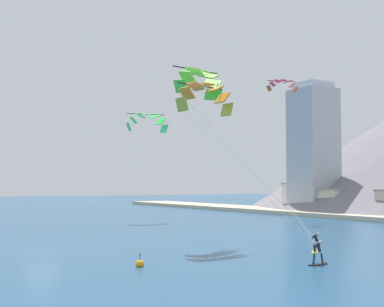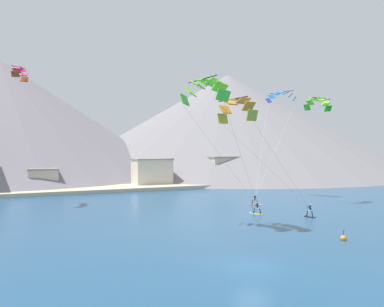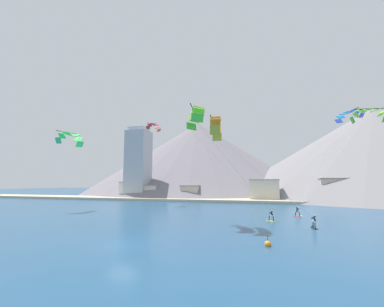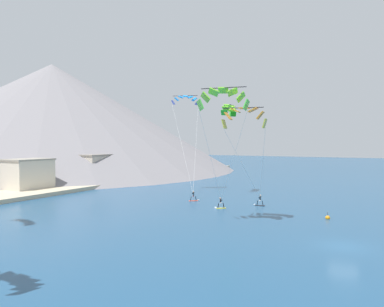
{
  "view_description": "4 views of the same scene",
  "coord_description": "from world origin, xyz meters",
  "px_view_note": "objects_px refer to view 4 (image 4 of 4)",
  "views": [
    {
      "loc": [
        43.07,
        -11.5,
        5.21
      ],
      "look_at": [
        3.66,
        11.75,
        7.88
      ],
      "focal_mm": 50.0,
      "sensor_mm": 36.0,
      "label": 1
    },
    {
      "loc": [
        -14.51,
        -22.14,
        8.22
      ],
      "look_at": [
        1.02,
        12.45,
        7.81
      ],
      "focal_mm": 35.0,
      "sensor_mm": 36.0,
      "label": 2
    },
    {
      "loc": [
        11.97,
        -20.35,
        5.37
      ],
      "look_at": [
        2.44,
        12.27,
        9.22
      ],
      "focal_mm": 24.0,
      "sensor_mm": 36.0,
      "label": 3
    },
    {
      "loc": [
        -36.2,
        -3.73,
        9.54
      ],
      "look_at": [
        3.1,
        17.26,
        8.09
      ],
      "focal_mm": 35.0,
      "sensor_mm": 36.0,
      "label": 4
    }
  ],
  "objects_px": {
    "kitesurfer_mid_center": "(195,198)",
    "parafoil_kite_mid_center": "(185,100)",
    "race_marker_buoy": "(328,218)",
    "parafoil_kite_near_trail": "(223,97)",
    "parafoil_kite_distant_low_drift": "(229,109)",
    "kitesurfer_near_trail": "(219,205)",
    "kitesurfer_near_lead": "(259,203)",
    "parafoil_kite_near_lead": "(244,116)"
  },
  "relations": [
    {
      "from": "kitesurfer_mid_center",
      "to": "parafoil_kite_mid_center",
      "type": "xyz_separation_m",
      "value": [
        9.91,
        7.22,
        17.04
      ]
    },
    {
      "from": "kitesurfer_mid_center",
      "to": "race_marker_buoy",
      "type": "bearing_deg",
      "value": -102.69
    },
    {
      "from": "parafoil_kite_near_trail",
      "to": "parafoil_kite_distant_low_drift",
      "type": "bearing_deg",
      "value": 20.86
    },
    {
      "from": "kitesurfer_mid_center",
      "to": "parafoil_kite_near_trail",
      "type": "distance_m",
      "value": 22.44
    },
    {
      "from": "kitesurfer_near_trail",
      "to": "parafoil_kite_mid_center",
      "type": "relative_size",
      "value": 0.09
    },
    {
      "from": "kitesurfer_near_lead",
      "to": "parafoil_kite_near_trail",
      "type": "distance_m",
      "value": 20.02
    },
    {
      "from": "parafoil_kite_near_lead",
      "to": "parafoil_kite_distant_low_drift",
      "type": "distance_m",
      "value": 23.35
    },
    {
      "from": "kitesurfer_mid_center",
      "to": "race_marker_buoy",
      "type": "distance_m",
      "value": 21.42
    },
    {
      "from": "kitesurfer_mid_center",
      "to": "parafoil_kite_distant_low_drift",
      "type": "xyz_separation_m",
      "value": [
        10.02,
        -1.76,
        14.97
      ]
    },
    {
      "from": "kitesurfer_near_trail",
      "to": "parafoil_kite_near_trail",
      "type": "bearing_deg",
      "value": -153.86
    },
    {
      "from": "kitesurfer_near_lead",
      "to": "kitesurfer_near_trail",
      "type": "relative_size",
      "value": 1.1
    },
    {
      "from": "kitesurfer_near_lead",
      "to": "parafoil_kite_near_lead",
      "type": "bearing_deg",
      "value": -170.81
    },
    {
      "from": "kitesurfer_mid_center",
      "to": "parafoil_kite_mid_center",
      "type": "relative_size",
      "value": 0.1
    },
    {
      "from": "parafoil_kite_near_lead",
      "to": "parafoil_kite_distant_low_drift",
      "type": "height_order",
      "value": "parafoil_kite_distant_low_drift"
    },
    {
      "from": "parafoil_kite_near_trail",
      "to": "parafoil_kite_mid_center",
      "type": "xyz_separation_m",
      "value": [
        23.66,
        18.04,
        2.98
      ]
    },
    {
      "from": "kitesurfer_near_lead",
      "to": "parafoil_kite_mid_center",
      "type": "distance_m",
      "value": 26.22
    },
    {
      "from": "parafoil_kite_distant_low_drift",
      "to": "kitesurfer_near_trail",
      "type": "bearing_deg",
      "value": -162.81
    },
    {
      "from": "kitesurfer_near_trail",
      "to": "parafoil_kite_distant_low_drift",
      "type": "relative_size",
      "value": 0.34
    },
    {
      "from": "race_marker_buoy",
      "to": "parafoil_kite_mid_center",
      "type": "bearing_deg",
      "value": 62.53
    },
    {
      "from": "kitesurfer_near_trail",
      "to": "parafoil_kite_mid_center",
      "type": "bearing_deg",
      "value": 43.27
    },
    {
      "from": "parafoil_kite_near_trail",
      "to": "race_marker_buoy",
      "type": "bearing_deg",
      "value": -48.09
    },
    {
      "from": "kitesurfer_near_lead",
      "to": "parafoil_kite_mid_center",
      "type": "height_order",
      "value": "parafoil_kite_mid_center"
    },
    {
      "from": "kitesurfer_near_trail",
      "to": "parafoil_kite_distant_low_drift",
      "type": "height_order",
      "value": "parafoil_kite_distant_low_drift"
    },
    {
      "from": "kitesurfer_near_lead",
      "to": "parafoil_kite_near_lead",
      "type": "xyz_separation_m",
      "value": [
        -11.2,
        -1.81,
        12.09
      ]
    },
    {
      "from": "kitesurfer_near_lead",
      "to": "kitesurfer_near_trail",
      "type": "xyz_separation_m",
      "value": [
        -4.88,
        4.19,
        -0.03
      ]
    },
    {
      "from": "kitesurfer_near_trail",
      "to": "parafoil_kite_distant_low_drift",
      "type": "xyz_separation_m",
      "value": [
        14.37,
        4.44,
        14.97
      ]
    },
    {
      "from": "parafoil_kite_distant_low_drift",
      "to": "kitesurfer_mid_center",
      "type": "bearing_deg",
      "value": 170.01
    },
    {
      "from": "kitesurfer_near_lead",
      "to": "race_marker_buoy",
      "type": "bearing_deg",
      "value": -116.53
    },
    {
      "from": "parafoil_kite_near_lead",
      "to": "race_marker_buoy",
      "type": "xyz_separation_m",
      "value": [
        5.96,
        -8.68,
        -12.4
      ]
    },
    {
      "from": "kitesurfer_near_lead",
      "to": "parafoil_kite_distant_low_drift",
      "type": "distance_m",
      "value": 19.69
    },
    {
      "from": "parafoil_kite_mid_center",
      "to": "parafoil_kite_near_lead",
      "type": "bearing_deg",
      "value": -136.64
    },
    {
      "from": "kitesurfer_near_trail",
      "to": "race_marker_buoy",
      "type": "bearing_deg",
      "value": -91.37
    },
    {
      "from": "parafoil_kite_distant_low_drift",
      "to": "parafoil_kite_near_lead",
      "type": "bearing_deg",
      "value": -153.19
    },
    {
      "from": "kitesurfer_near_trail",
      "to": "parafoil_kite_near_trail",
      "type": "xyz_separation_m",
      "value": [
        -9.4,
        -4.61,
        14.05
      ]
    },
    {
      "from": "parafoil_kite_near_trail",
      "to": "parafoil_kite_distant_low_drift",
      "type": "height_order",
      "value": "parafoil_kite_distant_low_drift"
    },
    {
      "from": "parafoil_kite_mid_center",
      "to": "race_marker_buoy",
      "type": "xyz_separation_m",
      "value": [
        -14.61,
        -28.11,
        -17.31
      ]
    },
    {
      "from": "kitesurfer_near_trail",
      "to": "kitesurfer_mid_center",
      "type": "xyz_separation_m",
      "value": [
        4.35,
        6.21,
        -0.01
      ]
    },
    {
      "from": "parafoil_kite_near_trail",
      "to": "parafoil_kite_distant_low_drift",
      "type": "relative_size",
      "value": 2.98
    },
    {
      "from": "kitesurfer_mid_center",
      "to": "parafoil_kite_mid_center",
      "type": "height_order",
      "value": "parafoil_kite_mid_center"
    },
    {
      "from": "parafoil_kite_near_lead",
      "to": "parafoil_kite_near_trail",
      "type": "bearing_deg",
      "value": 155.63
    },
    {
      "from": "kitesurfer_near_trail",
      "to": "kitesurfer_mid_center",
      "type": "height_order",
      "value": "kitesurfer_mid_center"
    },
    {
      "from": "kitesurfer_mid_center",
      "to": "parafoil_kite_distant_low_drift",
      "type": "distance_m",
      "value": 18.1
    }
  ]
}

